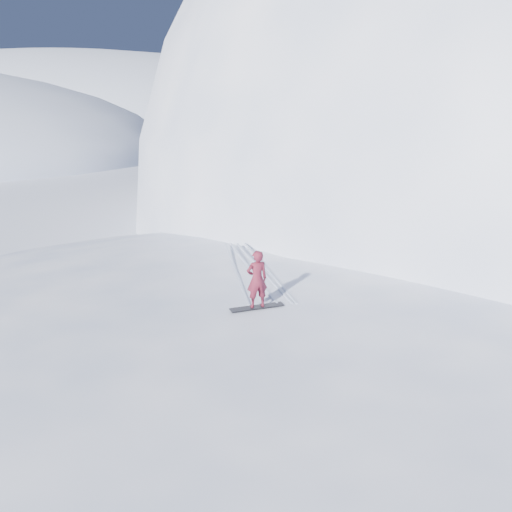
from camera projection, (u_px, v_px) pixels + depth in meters
The scene contains 8 objects.
ground at pixel (267, 430), 12.02m from camera, with size 400.00×400.00×0.00m, color white.
near_ridge at pixel (296, 366), 14.90m from camera, with size 36.00×28.00×4.80m, color white.
peak_shoulder at pixel (411, 226), 31.32m from camera, with size 28.00×24.00×18.00m, color white.
far_ridge_c at pixel (74, 133), 115.94m from camera, with size 140.00×90.00×36.00m, color white.
wind_bumps at pixel (244, 382), 14.02m from camera, with size 16.00×14.40×1.00m.
snowboard at pixel (257, 307), 13.06m from camera, with size 1.45×0.27×0.02m, color black.
snowboarder at pixel (257, 279), 12.82m from camera, with size 0.56×0.37×1.53m, color maroon.
board_tracks at pixel (253, 268), 16.04m from camera, with size 2.18×5.95×0.04m.
Camera 1 is at (-0.52, -10.18, 7.62)m, focal length 35.00 mm.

